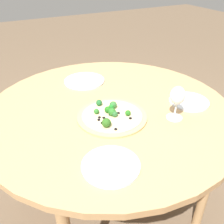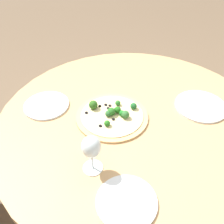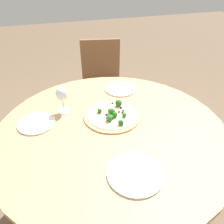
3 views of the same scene
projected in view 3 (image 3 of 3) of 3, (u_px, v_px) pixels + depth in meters
ground_plane at (112, 205)px, 1.62m from camera, size 12.00×12.00×0.00m
dining_table at (111, 136)px, 1.23m from camera, size 1.26×1.26×0.74m
chair at (102, 83)px, 2.17m from camera, size 0.47×0.47×0.89m
pizza at (112, 115)px, 1.27m from camera, size 0.33×0.33×0.06m
wine_glass at (62, 95)px, 1.26m from camera, size 0.07×0.07×0.16m
plate_near at (36, 123)px, 1.22m from camera, size 0.21×0.21×0.01m
plate_far at (134, 174)px, 0.93m from camera, size 0.24×0.24×0.01m
plate_side at (120, 89)px, 1.54m from camera, size 0.22×0.22×0.01m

